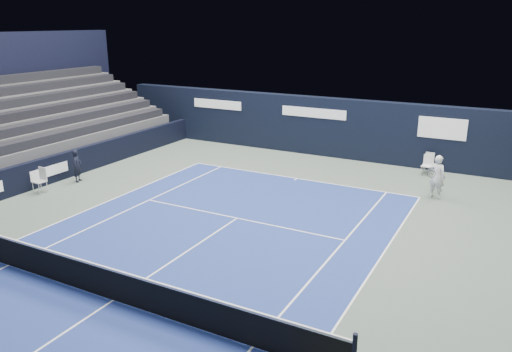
{
  "coord_description": "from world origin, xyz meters",
  "views": [
    {
      "loc": [
        8.62,
        -8.28,
        6.91
      ],
      "look_at": [
        0.11,
        7.66,
        1.3
      ],
      "focal_mm": 35.0,
      "sensor_mm": 36.0,
      "label": 1
    }
  ],
  "objects": [
    {
      "name": "court_surface",
      "position": [
        0.0,
        0.0,
        0.0
      ],
      "size": [
        10.97,
        23.77,
        0.01
      ],
      "primitive_type": "cube",
      "color": "navy",
      "rests_on": "ground"
    },
    {
      "name": "ground",
      "position": [
        0.0,
        2.0,
        0.0
      ],
      "size": [
        48.0,
        48.0,
        0.0
      ],
      "primitive_type": "plane",
      "color": "#4C5B50",
      "rests_on": "ground"
    },
    {
      "name": "side_barrier_left",
      "position": [
        -9.5,
        5.97,
        0.6
      ],
      "size": [
        0.33,
        22.0,
        1.2
      ],
      "color": "black",
      "rests_on": "ground"
    },
    {
      "name": "tennis_net",
      "position": [
        0.0,
        0.0,
        0.51
      ],
      "size": [
        12.9,
        0.1,
        1.1
      ],
      "color": "black",
      "rests_on": "ground"
    },
    {
      "name": "court_markings",
      "position": [
        0.0,
        0.0,
        0.01
      ],
      "size": [
        11.03,
        23.83,
        0.0
      ],
      "color": "white",
      "rests_on": "court_surface"
    },
    {
      "name": "line_judge",
      "position": [
        -8.54,
        6.86,
        0.73
      ],
      "size": [
        0.53,
        0.63,
        1.47
      ],
      "primitive_type": "imported",
      "rotation": [
        0.0,
        0.0,
        1.97
      ],
      "color": "black",
      "rests_on": "ground"
    },
    {
      "name": "tennis_player",
      "position": [
        6.03,
        12.16,
        0.9
      ],
      "size": [
        0.76,
        0.92,
        1.8
      ],
      "color": "silver",
      "rests_on": "ground"
    },
    {
      "name": "folding_chair_back_b",
      "position": [
        5.12,
        15.81,
        0.54
      ],
      "size": [
        0.45,
        0.44,
        0.95
      ],
      "rotation": [
        0.0,
        0.0,
        -0.08
      ],
      "color": "silver",
      "rests_on": "ground"
    },
    {
      "name": "spectator_stand",
      "position": [
        -13.28,
        6.99,
        1.95
      ],
      "size": [
        6.0,
        18.0,
        6.4
      ],
      "color": "#444446",
      "rests_on": "ground"
    },
    {
      "name": "back_sponsor_wall",
      "position": [
        0.01,
        16.5,
        1.55
      ],
      "size": [
        26.0,
        0.63,
        3.1
      ],
      "color": "black",
      "rests_on": "ground"
    },
    {
      "name": "folding_chair_back_a",
      "position": [
        5.13,
        15.36,
        0.64
      ],
      "size": [
        0.46,
        0.49,
        0.96
      ],
      "rotation": [
        0.0,
        0.0,
        -0.1
      ],
      "color": "silver",
      "rests_on": "ground"
    },
    {
      "name": "line_judge_chair",
      "position": [
        -8.77,
        5.08,
        0.6
      ],
      "size": [
        0.49,
        0.48,
        1.06
      ],
      "rotation": [
        0.0,
        0.0,
        -0.05
      ],
      "color": "silver",
      "rests_on": "ground"
    }
  ]
}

